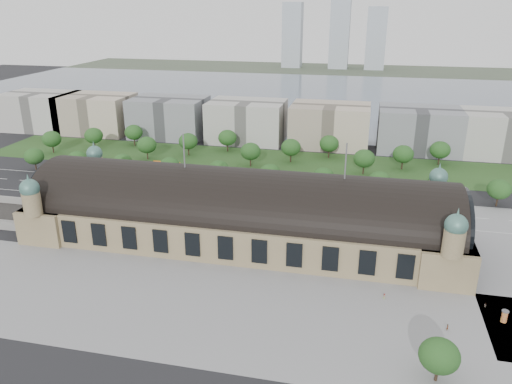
% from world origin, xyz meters
% --- Properties ---
extents(ground, '(900.00, 900.00, 0.00)m').
position_xyz_m(ground, '(0.00, 0.00, 0.00)').
color(ground, black).
rests_on(ground, ground).
extents(station, '(150.00, 48.40, 44.30)m').
position_xyz_m(station, '(0.00, 0.00, 10.28)').
color(station, '#93815B').
rests_on(station, ground).
extents(plaza_south, '(190.00, 48.00, 0.12)m').
position_xyz_m(plaza_south, '(10.00, -44.00, 0.00)').
color(plaza_south, gray).
rests_on(plaza_south, ground).
extents(road_slab, '(260.00, 26.00, 0.10)m').
position_xyz_m(road_slab, '(-20.00, 38.00, 0.00)').
color(road_slab, black).
rests_on(road_slab, ground).
extents(grass_belt, '(300.00, 45.00, 0.10)m').
position_xyz_m(grass_belt, '(-15.00, 93.00, 0.00)').
color(grass_belt, '#28481D').
rests_on(grass_belt, ground).
extents(petrol_station, '(14.00, 13.00, 5.05)m').
position_xyz_m(petrol_station, '(-53.91, 65.28, 2.95)').
color(petrol_station, orange).
rests_on(petrol_station, ground).
extents(lake, '(700.00, 320.00, 0.08)m').
position_xyz_m(lake, '(0.00, 298.00, 0.00)').
color(lake, slate).
rests_on(lake, ground).
extents(far_shore, '(700.00, 120.00, 0.14)m').
position_xyz_m(far_shore, '(0.00, 498.00, 0.00)').
color(far_shore, '#44513D').
rests_on(far_shore, ground).
extents(far_tower_left, '(24.00, 24.00, 80.00)m').
position_xyz_m(far_tower_left, '(-60.00, 508.00, 40.00)').
color(far_tower_left, '#9EA8B2').
rests_on(far_tower_left, ground).
extents(far_tower_mid, '(24.00, 24.00, 85.00)m').
position_xyz_m(far_tower_mid, '(0.00, 508.00, 42.50)').
color(far_tower_mid, '#9EA8B2').
rests_on(far_tower_mid, ground).
extents(far_tower_right, '(24.00, 24.00, 75.00)m').
position_xyz_m(far_tower_right, '(45.00, 508.00, 37.50)').
color(far_tower_right, '#9EA8B2').
rests_on(far_tower_right, ground).
extents(office_0, '(45.00, 32.00, 24.00)m').
position_xyz_m(office_0, '(-170.00, 133.00, 12.00)').
color(office_0, '#B4B0AA').
rests_on(office_0, ground).
extents(office_1, '(45.00, 32.00, 24.00)m').
position_xyz_m(office_1, '(-130.00, 133.00, 12.00)').
color(office_1, '#C2B098').
rests_on(office_1, ground).
extents(office_2, '(45.00, 32.00, 24.00)m').
position_xyz_m(office_2, '(-80.00, 133.00, 12.00)').
color(office_2, gray).
rests_on(office_2, ground).
extents(office_3, '(45.00, 32.00, 24.00)m').
position_xyz_m(office_3, '(-30.00, 133.00, 12.00)').
color(office_3, '#B4B0AA').
rests_on(office_3, ground).
extents(office_4, '(45.00, 32.00, 24.00)m').
position_xyz_m(office_4, '(20.00, 133.00, 12.00)').
color(office_4, '#C2B098').
rests_on(office_4, ground).
extents(office_5, '(45.00, 32.00, 24.00)m').
position_xyz_m(office_5, '(70.00, 133.00, 12.00)').
color(office_5, gray).
rests_on(office_5, ground).
extents(office_6, '(45.00, 32.00, 24.00)m').
position_xyz_m(office_6, '(115.00, 133.00, 12.00)').
color(office_6, '#B4B0AA').
rests_on(office_6, ground).
extents(tree_row_0, '(9.60, 9.60, 11.52)m').
position_xyz_m(tree_row_0, '(-120.00, 53.00, 7.43)').
color(tree_row_0, '#2D2116').
rests_on(tree_row_0, ground).
extents(tree_row_1, '(9.60, 9.60, 11.52)m').
position_xyz_m(tree_row_1, '(-96.00, 53.00, 7.43)').
color(tree_row_1, '#2D2116').
rests_on(tree_row_1, ground).
extents(tree_row_2, '(9.60, 9.60, 11.52)m').
position_xyz_m(tree_row_2, '(-72.00, 53.00, 7.43)').
color(tree_row_2, '#2D2116').
rests_on(tree_row_2, ground).
extents(tree_row_3, '(9.60, 9.60, 11.52)m').
position_xyz_m(tree_row_3, '(-48.00, 53.00, 7.43)').
color(tree_row_3, '#2D2116').
rests_on(tree_row_3, ground).
extents(tree_row_4, '(9.60, 9.60, 11.52)m').
position_xyz_m(tree_row_4, '(-24.00, 53.00, 7.43)').
color(tree_row_4, '#2D2116').
rests_on(tree_row_4, ground).
extents(tree_row_5, '(9.60, 9.60, 11.52)m').
position_xyz_m(tree_row_5, '(0.00, 53.00, 7.43)').
color(tree_row_5, '#2D2116').
rests_on(tree_row_5, ground).
extents(tree_row_6, '(9.60, 9.60, 11.52)m').
position_xyz_m(tree_row_6, '(24.00, 53.00, 7.43)').
color(tree_row_6, '#2D2116').
rests_on(tree_row_6, ground).
extents(tree_row_7, '(9.60, 9.60, 11.52)m').
position_xyz_m(tree_row_7, '(48.00, 53.00, 7.43)').
color(tree_row_7, '#2D2116').
rests_on(tree_row_7, ground).
extents(tree_row_8, '(9.60, 9.60, 11.52)m').
position_xyz_m(tree_row_8, '(72.00, 53.00, 7.43)').
color(tree_row_8, '#2D2116').
rests_on(tree_row_8, ground).
extents(tree_row_9, '(9.60, 9.60, 11.52)m').
position_xyz_m(tree_row_9, '(96.00, 53.00, 7.43)').
color(tree_row_9, '#2D2116').
rests_on(tree_row_9, ground).
extents(tree_belt_0, '(10.40, 10.40, 12.48)m').
position_xyz_m(tree_belt_0, '(-130.00, 83.00, 8.05)').
color(tree_belt_0, '#2D2116').
rests_on(tree_belt_0, ground).
extents(tree_belt_1, '(10.40, 10.40, 12.48)m').
position_xyz_m(tree_belt_1, '(-111.00, 95.00, 8.05)').
color(tree_belt_1, '#2D2116').
rests_on(tree_belt_1, ground).
extents(tree_belt_2, '(10.40, 10.40, 12.48)m').
position_xyz_m(tree_belt_2, '(-92.00, 107.00, 8.05)').
color(tree_belt_2, '#2D2116').
rests_on(tree_belt_2, ground).
extents(tree_belt_3, '(10.40, 10.40, 12.48)m').
position_xyz_m(tree_belt_3, '(-73.00, 83.00, 8.05)').
color(tree_belt_3, '#2D2116').
rests_on(tree_belt_3, ground).
extents(tree_belt_4, '(10.40, 10.40, 12.48)m').
position_xyz_m(tree_belt_4, '(-54.00, 95.00, 8.05)').
color(tree_belt_4, '#2D2116').
rests_on(tree_belt_4, ground).
extents(tree_belt_5, '(10.40, 10.40, 12.48)m').
position_xyz_m(tree_belt_5, '(-35.00, 107.00, 8.05)').
color(tree_belt_5, '#2D2116').
rests_on(tree_belt_5, ground).
extents(tree_belt_6, '(10.40, 10.40, 12.48)m').
position_xyz_m(tree_belt_6, '(-16.00, 83.00, 8.05)').
color(tree_belt_6, '#2D2116').
rests_on(tree_belt_6, ground).
extents(tree_belt_7, '(10.40, 10.40, 12.48)m').
position_xyz_m(tree_belt_7, '(3.00, 95.00, 8.05)').
color(tree_belt_7, '#2D2116').
rests_on(tree_belt_7, ground).
extents(tree_belt_8, '(10.40, 10.40, 12.48)m').
position_xyz_m(tree_belt_8, '(22.00, 107.00, 8.05)').
color(tree_belt_8, '#2D2116').
rests_on(tree_belt_8, ground).
extents(tree_belt_9, '(10.40, 10.40, 12.48)m').
position_xyz_m(tree_belt_9, '(41.00, 83.00, 8.05)').
color(tree_belt_9, '#2D2116').
rests_on(tree_belt_9, ground).
extents(tree_belt_10, '(10.40, 10.40, 12.48)m').
position_xyz_m(tree_belt_10, '(60.00, 95.00, 8.05)').
color(tree_belt_10, '#2D2116').
rests_on(tree_belt_10, ground).
extents(tree_belt_11, '(10.40, 10.40, 12.48)m').
position_xyz_m(tree_belt_11, '(79.00, 107.00, 8.05)').
color(tree_belt_11, '#2D2116').
rests_on(tree_belt_11, ground).
extents(tree_plaza_s, '(9.00, 9.00, 10.64)m').
position_xyz_m(tree_plaza_s, '(60.00, -60.00, 6.80)').
color(tree_plaza_s, '#2D2116').
rests_on(tree_plaza_s, ground).
extents(traffic_car_1, '(5.00, 2.21, 1.60)m').
position_xyz_m(traffic_car_1, '(-91.97, 37.58, 0.80)').
color(traffic_car_1, gray).
rests_on(traffic_car_1, ground).
extents(traffic_car_2, '(4.98, 2.37, 1.37)m').
position_xyz_m(traffic_car_2, '(-68.58, 34.58, 0.69)').
color(traffic_car_2, black).
rests_on(traffic_car_2, ground).
extents(traffic_car_3, '(5.22, 2.42, 1.48)m').
position_xyz_m(traffic_car_3, '(-21.22, 38.12, 0.74)').
color(traffic_car_3, maroon).
rests_on(traffic_car_3, ground).
extents(traffic_car_4, '(4.46, 1.91, 1.50)m').
position_xyz_m(traffic_car_4, '(-7.10, 30.57, 0.75)').
color(traffic_car_4, '#1B1948').
rests_on(traffic_car_4, ground).
extents(traffic_car_5, '(4.46, 1.95, 1.43)m').
position_xyz_m(traffic_car_5, '(53.70, 38.27, 0.71)').
color(traffic_car_5, '#53545A').
rests_on(traffic_car_5, ground).
extents(parked_car_0, '(4.12, 2.70, 1.28)m').
position_xyz_m(parked_car_0, '(-73.90, 24.23, 0.64)').
color(parked_car_0, black).
rests_on(parked_car_0, ground).
extents(parked_car_1, '(5.60, 4.89, 1.43)m').
position_xyz_m(parked_car_1, '(-72.74, 21.00, 0.72)').
color(parked_car_1, maroon).
rests_on(parked_car_1, ground).
extents(parked_car_2, '(5.25, 4.62, 1.46)m').
position_xyz_m(parked_car_2, '(-54.05, 21.00, 0.73)').
color(parked_car_2, '#1D1C4F').
rests_on(parked_car_2, ground).
extents(parked_car_3, '(4.84, 3.73, 1.54)m').
position_xyz_m(parked_car_3, '(-58.37, 25.00, 0.77)').
color(parked_car_3, slate).
rests_on(parked_car_3, ground).
extents(parked_car_4, '(5.06, 3.35, 1.58)m').
position_xyz_m(parked_car_4, '(-33.42, 21.00, 0.79)').
color(parked_car_4, silver).
rests_on(parked_car_4, ground).
extents(parked_car_5, '(5.32, 4.61, 1.36)m').
position_xyz_m(parked_car_5, '(-39.49, 21.00, 0.68)').
color(parked_car_5, gray).
rests_on(parked_car_5, ground).
extents(parked_car_6, '(5.75, 4.40, 1.55)m').
position_xyz_m(parked_car_6, '(-33.45, 25.00, 0.78)').
color(parked_car_6, black).
rests_on(parked_car_6, ground).
extents(bus_west, '(12.84, 4.07, 3.52)m').
position_xyz_m(bus_west, '(-21.77, 27.00, 1.76)').
color(bus_west, red).
rests_on(bus_west, ground).
extents(bus_mid, '(10.86, 3.51, 2.97)m').
position_xyz_m(bus_mid, '(-9.65, 27.50, 1.49)').
color(bus_mid, white).
rests_on(bus_mid, ground).
extents(bus_east, '(12.14, 3.75, 3.33)m').
position_xyz_m(bus_east, '(31.80, 32.00, 1.67)').
color(bus_east, beige).
rests_on(bus_east, ground).
extents(advertising_column, '(1.85, 1.85, 3.51)m').
position_xyz_m(advertising_column, '(80.00, -33.10, 1.82)').
color(advertising_column, '#DC373C').
rests_on(advertising_column, ground).
extents(pedestrian_0, '(0.92, 0.67, 1.69)m').
position_xyz_m(pedestrian_0, '(49.31, -28.66, 0.85)').
color(pedestrian_0, gray).
rests_on(pedestrian_0, ground).
extents(pedestrian_1, '(0.73, 0.83, 1.90)m').
position_xyz_m(pedestrian_1, '(64.96, -40.23, 0.95)').
color(pedestrian_1, gray).
rests_on(pedestrian_1, ground).
extents(pedestrian_2, '(0.67, 0.87, 1.57)m').
position_xyz_m(pedestrian_2, '(76.56, -27.12, 0.79)').
color(pedestrian_2, gray).
rests_on(pedestrian_2, ground).
extents(pedestrian_4, '(1.06, 1.02, 1.59)m').
position_xyz_m(pedestrian_4, '(64.56, -54.79, 0.79)').
color(pedestrian_4, gray).
rests_on(pedestrian_4, ground).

